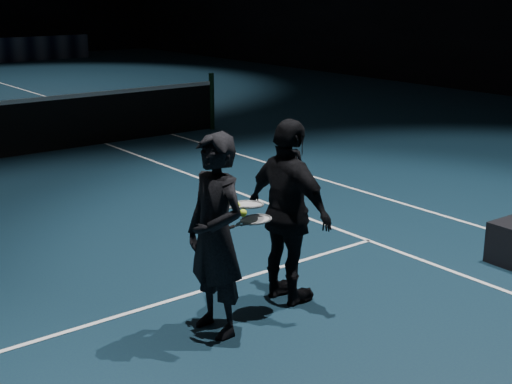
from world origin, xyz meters
TOP-DOWN VIEW (x-y plane):
  - net_post_right at (6.40, 0.00)m, footprint 0.10×0.10m
  - player_a at (1.56, -7.13)m, footprint 0.43×0.62m
  - player_b at (2.40, -7.03)m, footprint 0.46×0.99m
  - racket_lower at (2.01, -7.07)m, footprint 0.70×0.30m
  - racket_upper at (1.95, -7.04)m, footprint 0.71×0.34m
  - tennis_balls at (1.81, -7.09)m, footprint 0.12×0.10m

SIDE VIEW (x-z plane):
  - net_post_right at x=6.40m, z-range 0.00..1.10m
  - player_a at x=1.56m, z-range 0.00..1.64m
  - player_b at x=2.40m, z-range 0.00..1.64m
  - racket_lower at x=2.01m, z-range 0.84..0.87m
  - tennis_balls at x=1.81m, z-range 0.91..1.03m
  - racket_upper at x=1.95m, z-range 0.93..1.04m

